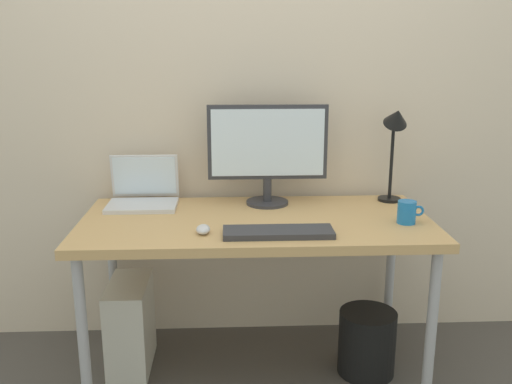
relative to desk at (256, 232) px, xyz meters
The scene contains 11 objects.
ground_plane 0.68m from the desk, ahead, with size 6.00×6.00×0.00m, color #4C4742.
back_wall 0.75m from the desk, 90.00° to the left, with size 4.40×0.04×2.60m, color beige.
desk is the anchor object (origin of this frame).
monitor 0.41m from the desk, 74.43° to the left, with size 0.56×0.20×0.47m.
laptop 0.59m from the desk, 154.69° to the left, with size 0.32×0.26×0.23m.
desk_lamp 0.81m from the desk, 19.39° to the left, with size 0.11×0.16×0.48m.
keyboard 0.25m from the desk, 70.76° to the right, with size 0.44×0.14×0.02m, color #333338.
mouse 0.30m from the desk, 139.53° to the right, with size 0.06×0.09×0.03m, color silver.
coffee_mug 0.65m from the desk, ahead, with size 0.11×0.08×0.10m.
computer_tower 0.75m from the desk, behind, with size 0.18×0.36×0.42m, color silver.
wastebasket 0.73m from the desk, ahead, with size 0.26×0.26×0.30m, color black.
Camera 1 is at (-0.11, -2.36, 1.47)m, focal length 39.76 mm.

